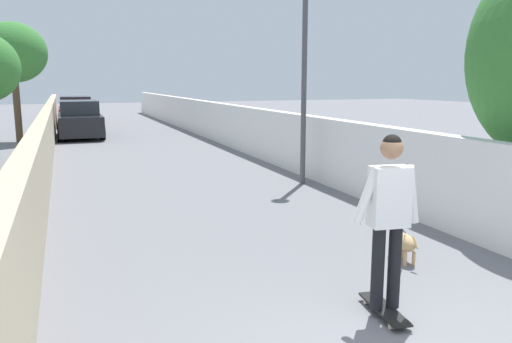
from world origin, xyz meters
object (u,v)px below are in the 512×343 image
(person_skateboarder, at_px, (389,208))
(skateboard, at_px, (384,309))
(lamp_post, at_px, (305,49))
(car_far, at_px, (76,112))
(car_near, at_px, (80,120))
(tree_left_near, at_px, (13,53))
(dog, at_px, (403,241))

(person_skateboarder, bearing_deg, skateboard, -9.46)
(lamp_post, bearing_deg, skateboard, 161.02)
(lamp_post, xyz_separation_m, car_far, (18.42, 4.46, -2.33))
(car_near, bearing_deg, lamp_post, -159.89)
(tree_left_near, height_order, car_near, tree_left_near)
(lamp_post, distance_m, car_near, 13.18)
(person_skateboarder, height_order, car_far, person_skateboarder)
(car_near, relative_size, car_far, 1.00)
(car_near, bearing_deg, tree_left_near, 113.01)
(dog, distance_m, car_far, 23.75)
(lamp_post, relative_size, dog, 2.87)
(dog, bearing_deg, person_skateboarder, 136.94)
(tree_left_near, relative_size, car_near, 1.08)
(lamp_post, distance_m, car_far, 19.09)
(tree_left_near, relative_size, skateboard, 5.54)
(lamp_post, relative_size, car_near, 1.06)
(person_skateboarder, bearing_deg, car_far, 5.28)
(lamp_post, height_order, dog, lamp_post)
(dog, xyz_separation_m, car_near, (17.26, 3.44, 0.44))
(lamp_post, height_order, car_far, lamp_post)
(car_far, bearing_deg, tree_left_near, 162.42)
(tree_left_near, bearing_deg, car_far, -17.58)
(tree_left_near, bearing_deg, dog, -160.64)
(skateboard, bearing_deg, car_near, 7.04)
(tree_left_near, height_order, person_skateboarder, tree_left_near)
(car_near, bearing_deg, car_far, 0.00)
(person_skateboarder, relative_size, car_near, 0.42)
(car_far, bearing_deg, car_near, 180.00)
(car_near, bearing_deg, person_skateboarder, -172.96)
(dog, distance_m, car_near, 17.60)
(skateboard, height_order, person_skateboarder, person_skateboarder)
(car_far, bearing_deg, skateboard, -174.72)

